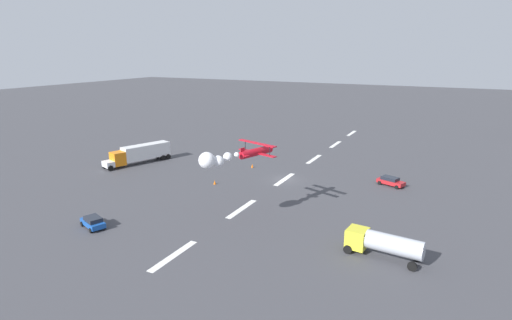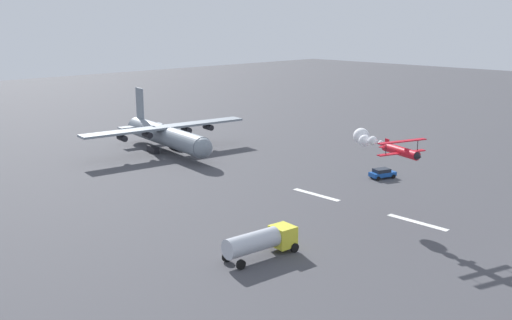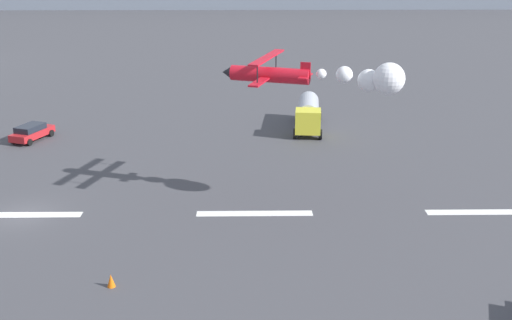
{
  "view_description": "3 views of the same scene",
  "coord_description": "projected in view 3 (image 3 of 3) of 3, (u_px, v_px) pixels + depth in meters",
  "views": [
    {
      "loc": [
        64.88,
        27.25,
        22.31
      ],
      "look_at": [
        16.98,
        2.9,
        7.98
      ],
      "focal_mm": 28.88,
      "sensor_mm": 36.0,
      "label": 1
    },
    {
      "loc": [
        -18.5,
        60.52,
        23.87
      ],
      "look_at": [
        43.86,
        0.0,
        2.9
      ],
      "focal_mm": 41.05,
      "sensor_mm": 36.0,
      "label": 2
    },
    {
      "loc": [
        15.41,
        -39.54,
        17.5
      ],
      "look_at": [
        16.03,
        3.49,
        2.7
      ],
      "focal_mm": 43.91,
      "sensor_mm": 36.0,
      "label": 3
    }
  ],
  "objects": [
    {
      "name": "fuel_tanker_truck",
      "position": [
        308.0,
        112.0,
        62.39
      ],
      "size": [
        3.53,
        8.53,
        2.9
      ],
      "color": "yellow",
      "rests_on": "ground"
    },
    {
      "name": "runway_stripe_3",
      "position": [
        23.0,
        215.0,
        42.86
      ],
      "size": [
        8.0,
        0.9,
        0.01
      ],
      "primitive_type": "cube",
      "color": "white",
      "rests_on": "ground"
    },
    {
      "name": "airport_staff_sedan",
      "position": [
        32.0,
        132.0,
        59.06
      ],
      "size": [
        3.28,
        4.9,
        1.52
      ],
      "color": "#B21E23",
      "rests_on": "ground"
    },
    {
      "name": "runway_stripe_5",
      "position": [
        484.0,
        212.0,
        43.3
      ],
      "size": [
        8.0,
        0.9,
        0.01
      ],
      "primitive_type": "cube",
      "color": "white",
      "rests_on": "ground"
    },
    {
      "name": "traffic_cone_far",
      "position": [
        111.0,
        281.0,
        33.73
      ],
      "size": [
        0.44,
        0.44,
        0.75
      ],
      "primitive_type": "cone",
      "color": "orange",
      "rests_on": "ground"
    },
    {
      "name": "stunt_biplane_red",
      "position": [
        335.0,
        77.0,
        41.44
      ],
      "size": [
        12.04,
        7.17,
        2.06
      ],
      "color": "red"
    },
    {
      "name": "ground_plane",
      "position": [
        23.0,
        215.0,
        42.86
      ],
      "size": [
        440.0,
        440.0,
        0.0
      ],
      "primitive_type": "plane",
      "color": "#424247",
      "rests_on": "ground"
    },
    {
      "name": "runway_stripe_4",
      "position": [
        255.0,
        213.0,
        43.08
      ],
      "size": [
        8.0,
        0.9,
        0.01
      ],
      "primitive_type": "cube",
      "color": "white",
      "rests_on": "ground"
    }
  ]
}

